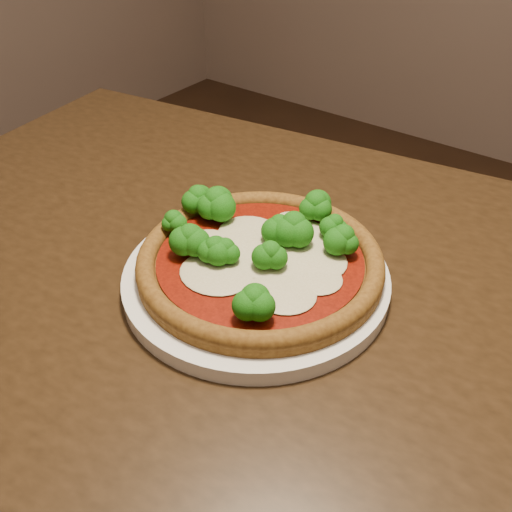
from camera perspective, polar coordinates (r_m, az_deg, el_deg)
The scene contains 3 objects.
dining_table at distance 0.72m, azimuth 3.60°, elevation -9.17°, with size 1.31×0.90×0.75m.
plate at distance 0.65m, azimuth 0.00°, elevation -2.19°, with size 0.30×0.30×0.02m, color white.
pizza at distance 0.64m, azimuth 0.39°, elevation 0.32°, with size 0.28×0.28×0.06m.
Camera 1 is at (0.18, -0.44, 1.17)m, focal length 40.00 mm.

